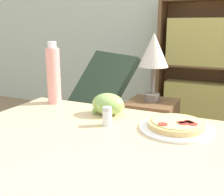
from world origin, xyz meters
TOP-DOWN VIEW (x-y plane):
  - wall_back at (0.00, 2.62)m, footprint 8.00×0.05m
  - dining_table at (-0.08, 0.08)m, footprint 1.26×0.79m
  - pizza_on_plate at (0.03, 0.30)m, footprint 0.26×0.26m
  - grape_bunch at (-0.27, 0.36)m, footprint 0.14×0.12m
  - drink_bottle at (-0.58, 0.42)m, footprint 0.07×0.07m
  - salt_shaker at (-0.21, 0.24)m, footprint 0.04×0.04m
  - lounge_chair_near at (-0.98, 1.33)m, footprint 0.93×1.00m
  - bookshelf at (-0.19, 2.45)m, footprint 0.86×0.29m
  - side_table at (-0.33, 1.22)m, footprint 0.34×0.34m
  - table_lamp at (-0.33, 1.22)m, footprint 0.21×0.21m

SIDE VIEW (x-z plane):
  - lounge_chair_near at x=-0.98m, z-range -0.15..0.73m
  - side_table at x=-0.33m, z-range 0.00..0.59m
  - bookshelf at x=-0.19m, z-range -0.06..1.33m
  - dining_table at x=-0.08m, z-range 0.27..1.03m
  - pizza_on_plate at x=0.03m, z-range 0.75..0.79m
  - salt_shaker at x=-0.21m, z-range 0.75..0.83m
  - grape_bunch at x=-0.27m, z-range 0.75..0.84m
  - drink_bottle at x=-0.58m, z-range 0.74..1.04m
  - table_lamp at x=-0.33m, z-range 0.69..1.17m
  - wall_back at x=0.00m, z-range 0.00..2.60m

